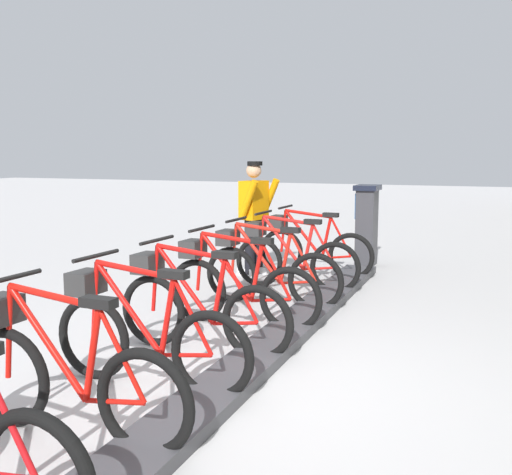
% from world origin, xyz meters
% --- Properties ---
extents(ground_plane, '(60.00, 60.00, 0.00)m').
position_xyz_m(ground_plane, '(0.00, 0.00, 0.00)').
color(ground_plane, silver).
extents(dock_rail_base, '(0.44, 9.86, 0.10)m').
position_xyz_m(dock_rail_base, '(0.00, 0.00, 0.05)').
color(dock_rail_base, '#47474C').
rests_on(dock_rail_base, ground).
extents(payment_kiosk, '(0.36, 0.52, 1.28)m').
position_xyz_m(payment_kiosk, '(0.05, -5.51, 0.67)').
color(payment_kiosk, '#38383D').
rests_on(payment_kiosk, ground).
extents(bike_docked_0, '(1.72, 0.54, 1.02)m').
position_xyz_m(bike_docked_0, '(0.62, -4.33, 0.43)').
color(bike_docked_0, black).
rests_on(bike_docked_0, ground).
extents(bike_docked_1, '(1.72, 0.54, 1.02)m').
position_xyz_m(bike_docked_1, '(0.62, -3.43, 0.43)').
color(bike_docked_1, black).
rests_on(bike_docked_1, ground).
extents(bike_docked_2, '(1.72, 0.54, 1.02)m').
position_xyz_m(bike_docked_2, '(0.62, -2.52, 0.43)').
color(bike_docked_2, black).
rests_on(bike_docked_2, ground).
extents(bike_docked_3, '(1.72, 0.54, 1.02)m').
position_xyz_m(bike_docked_3, '(0.62, -1.61, 0.43)').
color(bike_docked_3, black).
rests_on(bike_docked_3, ground).
extents(bike_docked_4, '(1.72, 0.54, 1.02)m').
position_xyz_m(bike_docked_4, '(0.62, -0.71, 0.43)').
color(bike_docked_4, black).
rests_on(bike_docked_4, ground).
extents(bike_docked_5, '(1.72, 0.54, 1.02)m').
position_xyz_m(bike_docked_5, '(0.62, 0.20, 0.43)').
color(bike_docked_5, black).
rests_on(bike_docked_5, ground).
extents(bike_docked_6, '(1.72, 0.54, 1.02)m').
position_xyz_m(bike_docked_6, '(0.62, 1.10, 0.43)').
color(bike_docked_6, black).
rests_on(bike_docked_6, ground).
extents(worker_near_rack, '(0.57, 0.69, 1.66)m').
position_xyz_m(worker_near_rack, '(1.44, -4.18, 0.91)').
color(worker_near_rack, white).
rests_on(worker_near_rack, ground).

